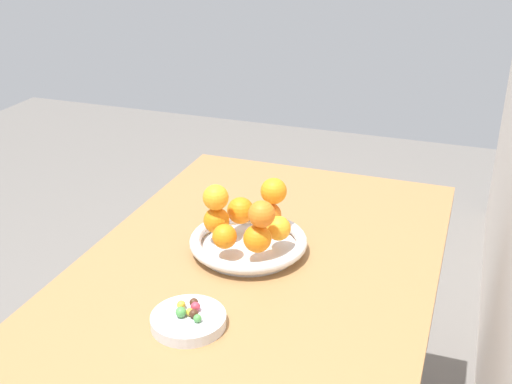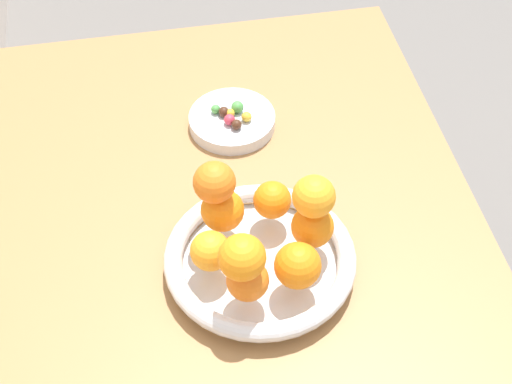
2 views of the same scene
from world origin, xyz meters
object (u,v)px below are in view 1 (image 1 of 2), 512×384
Objects in this scene: orange_1 at (269,215)px; orange_8 at (274,191)px; candy_ball_0 at (194,302)px; orange_3 at (216,220)px; fruit_bowl at (248,243)px; orange_2 at (241,211)px; orange_5 at (257,239)px; orange_0 at (278,228)px; orange_4 at (225,236)px; dining_table at (259,294)px; candy_ball_1 at (181,312)px; orange_6 at (216,197)px; orange_7 at (262,214)px; candy_ball_4 at (197,318)px; candy_dish at (188,320)px; candy_ball_2 at (190,312)px; candy_ball_5 at (194,314)px; candy_ball_3 at (195,307)px; candy_ball_6 at (181,305)px.

orange_1 is 0.93× the size of orange_8.
orange_3 is at bearing -166.69° from candy_ball_0.
orange_2 reaches higher than fruit_bowl.
orange_5 is 0.14m from orange_8.
orange_0 is 1.02× the size of orange_4.
fruit_bowl is 0.09m from orange_3.
orange_5 is at bearing 11.15° from dining_table.
dining_table is 54.12× the size of candy_ball_1.
orange_6 reaches higher than dining_table.
orange_1 is 0.14m from orange_7.
candy_ball_4 is at bearing -6.11° from orange_5.
candy_dish is 9.44× the size of candy_ball_2.
orange_2 reaches higher than candy_ball_5.
orange_5 is at bearing 35.81° from orange_2.
orange_7 is at bearing 6.62° from orange_8.
fruit_bowl reaches higher than candy_ball_4.
dining_table is at bearing 120.54° from orange_4.
candy_dish is 2.40× the size of orange_3.
orange_0 is 0.30m from candy_ball_3.
fruit_bowl is at bearing -144.19° from orange_5.
orange_2 is (0.01, -0.07, 0.00)m from orange_1.
dining_table is 4.16× the size of fruit_bowl.
dining_table is at bearing 80.65° from orange_6.
orange_7 is at bearing 96.60° from orange_5.
fruit_bowl is at bearing -138.21° from orange_7.
candy_ball_3 is (0.27, 0.07, -0.04)m from orange_3.
orange_2 is 0.36m from candy_ball_1.
orange_7 is 3.84× the size of candy_ball_2.
dining_table is at bearing -168.85° from orange_5.
candy_ball_5 is at bearing -3.99° from orange_1.
candy_ball_6 is (0.28, -0.03, 0.01)m from fruit_bowl.
orange_4 is 0.16m from orange_8.
fruit_bowl is 15.45× the size of candy_ball_5.
orange_2 is 1.08× the size of orange_6.
orange_7 is 0.26m from candy_ball_6.
orange_3 reaches higher than candy_ball_2.
candy_ball_6 is at bearing -155.51° from candy_ball_1.
dining_table is at bearing 168.53° from candy_ball_1.
orange_0 is 0.07m from orange_5.
orange_2 is at bearing -171.55° from candy_ball_4.
orange_5 is at bearing 168.52° from candy_ball_3.
orange_3 is at bearing -84.19° from orange_0.
orange_3 is 3.49× the size of candy_ball_0.
candy_ball_0 is at bearing 13.31° from orange_3.
orange_5 is at bearing 165.88° from candy_ball_1.
orange_6 reaches higher than candy_ball_3.
orange_3 is 0.97× the size of orange_5.
orange_3 is (0.07, -0.10, 0.00)m from orange_1.
orange_2 is 0.35m from candy_ball_2.
candy_ball_2 reaches higher than candy_dish.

